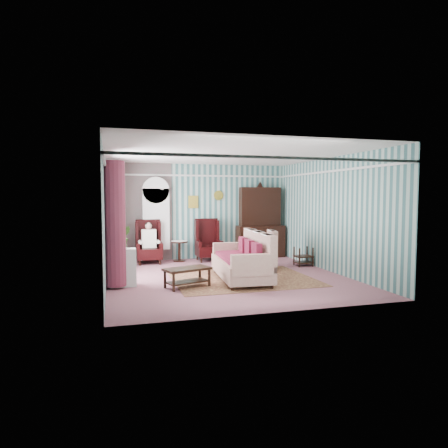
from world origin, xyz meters
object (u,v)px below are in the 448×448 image
object	(u,v)px
floral_armchair	(261,251)
round_side_table	(179,251)
plant_stand	(123,268)
sofa	(241,259)
dresser_hutch	(260,220)
bookcase	(156,223)
wingback_right	(208,240)
nest_table	(303,256)
coffee_table	(187,278)
seated_woman	(149,243)
wingback_left	(149,242)

from	to	relation	value
floral_armchair	round_side_table	bearing A→B (deg)	56.44
plant_stand	sofa	bearing A→B (deg)	-2.48
dresser_hutch	round_side_table	bearing A→B (deg)	-177.36
bookcase	floral_armchair	bearing A→B (deg)	-38.16
plant_stand	floral_armchair	distance (m)	3.77
round_side_table	plant_stand	bearing A→B (deg)	-120.38
sofa	floral_armchair	xyz separation A→B (m)	(0.96, 1.26, -0.00)
bookcase	floral_armchair	size ratio (longest dim) A/B	2.36
wingback_right	round_side_table	bearing A→B (deg)	169.99
round_side_table	sofa	distance (m)	3.16
round_side_table	floral_armchair	world-z (taller)	floral_armchair
round_side_table	sofa	xyz separation A→B (m)	(0.92, -3.01, 0.18)
wingback_right	nest_table	bearing A→B (deg)	-33.75
round_side_table	plant_stand	xyz separation A→B (m)	(-1.70, -2.90, 0.10)
coffee_table	dresser_hutch	bearing A→B (deg)	49.49
bookcase	seated_woman	distance (m)	0.70
seated_woman	nest_table	xyz separation A→B (m)	(4.07, -1.55, -0.32)
seated_woman	sofa	bearing A→B (deg)	-57.53
seated_woman	floral_armchair	size ratio (longest dim) A/B	1.24
seated_woman	nest_table	size ratio (longest dim) A/B	2.19
plant_stand	floral_armchair	xyz separation A→B (m)	(3.59, 1.15, 0.08)
plant_stand	sofa	xyz separation A→B (m)	(2.62, -0.11, 0.08)
dresser_hutch	sofa	xyz separation A→B (m)	(-1.68, -3.13, -0.70)
sofa	seated_woman	bearing A→B (deg)	36.96
seated_woman	plant_stand	bearing A→B (deg)	-106.22
wingback_right	plant_stand	bearing A→B (deg)	-132.84
nest_table	sofa	bearing A→B (deg)	-149.70
bookcase	wingback_left	xyz separation A→B (m)	(-0.25, -0.39, -0.50)
wingback_right	seated_woman	distance (m)	1.75
dresser_hutch	plant_stand	xyz separation A→B (m)	(-4.30, -3.02, -0.78)
bookcase	dresser_hutch	world-z (taller)	dresser_hutch
nest_table	sofa	xyz separation A→B (m)	(-2.25, -1.31, 0.21)
wingback_right	floral_armchair	size ratio (longest dim) A/B	1.31
seated_woman	round_side_table	distance (m)	0.96
seated_woman	sofa	xyz separation A→B (m)	(1.82, -2.86, -0.11)
nest_table	coffee_table	distance (m)	3.94
bookcase	seated_woman	xyz separation A→B (m)	(-0.25, -0.39, -0.53)
seated_woman	round_side_table	xyz separation A→B (m)	(0.90, 0.15, -0.29)
plant_stand	round_side_table	bearing A→B (deg)	59.62
wingback_left	coffee_table	world-z (taller)	wingback_left
bookcase	coffee_table	distance (m)	3.75
dresser_hutch	sofa	distance (m)	3.62
sofa	coffee_table	world-z (taller)	sofa
bookcase	plant_stand	xyz separation A→B (m)	(-1.05, -3.14, -0.72)
nest_table	dresser_hutch	bearing A→B (deg)	107.39
round_side_table	coffee_table	distance (m)	3.41
dresser_hutch	plant_stand	world-z (taller)	dresser_hutch
bookcase	sofa	xyz separation A→B (m)	(1.57, -3.25, -0.64)
wingback_left	nest_table	distance (m)	4.37
wingback_left	nest_table	bearing A→B (deg)	-20.85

